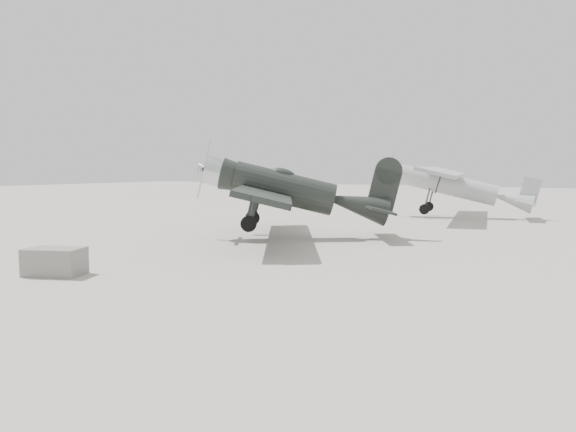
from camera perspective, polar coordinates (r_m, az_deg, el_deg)
name	(u,v)px	position (r m, az deg, el deg)	size (l,w,h in m)	color
ground	(248,283)	(15.30, -4.10, -6.85)	(160.00, 160.00, 0.00)	gray
lowwing_monoplane	(293,191)	(24.63, 0.52, 2.54)	(9.78, 11.37, 3.93)	black
highwing_monoplane	(454,182)	(36.27, 16.52, 3.37)	(9.04, 12.65, 3.57)	gray
equipment_block	(55,262)	(17.67, -22.61, -4.30)	(1.60, 1.00, 0.80)	slate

